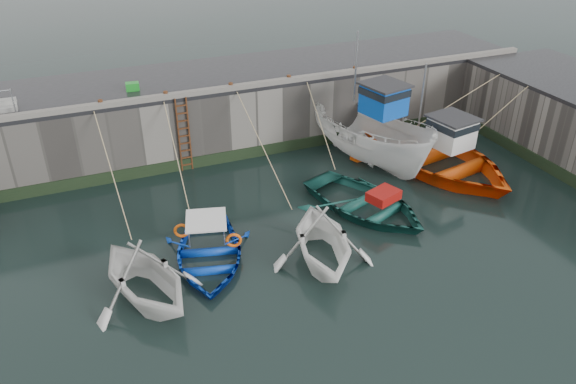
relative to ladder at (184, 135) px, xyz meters
name	(u,v)px	position (x,y,z in m)	size (l,w,h in m)	color
ground	(334,301)	(2.00, -9.91, -1.59)	(120.00, 120.00, 0.00)	black
quay_back	(214,109)	(2.00, 2.59, -0.09)	(30.00, 5.00, 3.00)	slate
road_back	(212,76)	(2.00, 2.59, 1.49)	(30.00, 5.00, 0.16)	black
kerb_back	(227,88)	(2.00, 0.24, 1.67)	(30.00, 0.30, 0.20)	slate
algae_back	(232,156)	(2.00, 0.05, -1.34)	(30.00, 0.08, 0.50)	black
algae_right	(575,182)	(13.96, -7.41, -1.34)	(0.08, 15.00, 0.50)	black
ladder	(184,135)	(0.00, 0.00, 0.00)	(0.51, 0.08, 3.20)	#3F1E0F
boat_near_white	(147,298)	(-3.07, -7.65, -1.59)	(3.61, 4.18, 2.20)	silver
boat_near_white_rope	(122,214)	(-3.07, -2.53, -1.59)	(0.04, 5.84, 3.10)	tan
boat_near_blue	(209,260)	(-0.87, -6.51, -1.59)	(3.21, 4.50, 0.93)	#0D40C4
boat_near_blue_rope	(178,195)	(-0.87, -1.96, -1.59)	(0.04, 4.85, 3.10)	tan
boat_near_blacktrim	(322,260)	(2.54, -7.92, -1.59)	(3.58, 4.15, 2.19)	white
boat_near_blacktrim_rope	(265,187)	(2.54, -2.67, -1.59)	(0.04, 6.09, 3.10)	tan
boat_near_navy	(365,210)	(5.36, -5.73, -1.59)	(3.74, 5.24, 1.08)	#175149
boat_near_navy_rope	(318,163)	(5.36, -1.57, -1.59)	(0.04, 4.22, 3.10)	tan
boat_far_white	(371,136)	(7.58, -2.17, -0.45)	(4.11, 7.44, 5.72)	white
boat_far_orange	(437,156)	(9.86, -3.83, -1.08)	(6.72, 8.46, 4.57)	#FF560D
fish_crate	(132,86)	(-1.58, 1.77, 1.73)	(0.53, 0.36, 0.32)	#1A9024
bollard_a	(101,103)	(-3.00, 0.34, 1.71)	(0.18, 0.18, 0.28)	#3F1E0F
bollard_b	(166,95)	(-0.50, 0.34, 1.71)	(0.18, 0.18, 0.28)	#3F1E0F
bollard_c	(231,86)	(2.20, 0.34, 1.71)	(0.18, 0.18, 0.28)	#3F1E0F
bollard_d	(289,78)	(4.80, 0.34, 1.71)	(0.18, 0.18, 0.28)	#3F1E0F
bollard_e	(355,69)	(8.00, 0.34, 1.71)	(0.18, 0.18, 0.28)	#3F1E0F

